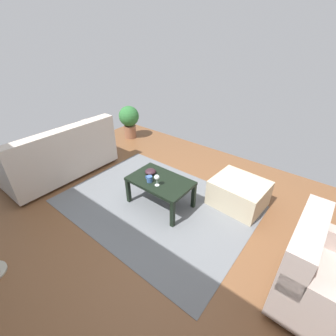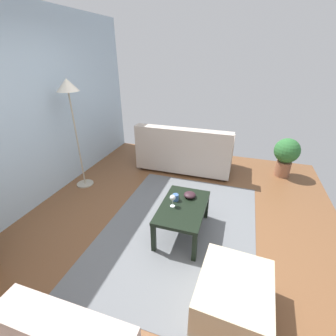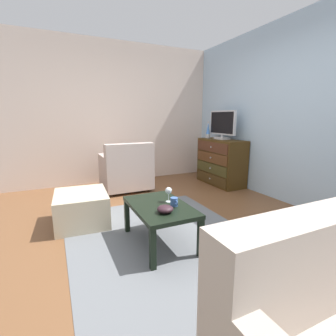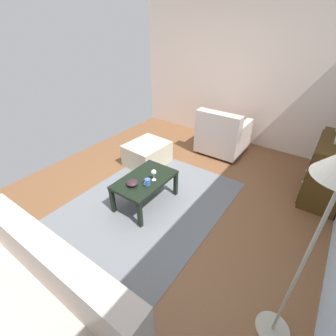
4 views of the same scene
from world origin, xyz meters
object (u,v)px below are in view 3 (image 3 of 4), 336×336
dresser (221,162)px  coffee_table (160,210)px  bowl_decorative (165,209)px  ottoman (82,208)px  mug (174,202)px  armchair (126,170)px  wine_glass (169,191)px  tv (222,124)px  lava_lamp (208,131)px

dresser → coffee_table: dresser is taller
dresser → bowl_decorative: dresser is taller
dresser → ottoman: 2.77m
mug → ottoman: bearing=-139.8°
armchair → wine_glass: bearing=-2.7°
bowl_decorative → ottoman: bowl_decorative is taller
dresser → bowl_decorative: 2.71m
tv → coffee_table: (1.65, -2.00, -0.79)m
dresser → wine_glass: size_ratio=6.38×
coffee_table → armchair: (-2.00, 0.21, -0.01)m
ottoman → lava_lamp: bearing=114.0°
bowl_decorative → dresser: bearing=132.2°
wine_glass → mug: (0.13, -0.00, -0.07)m
wine_glass → armchair: armchair is taller
mug → ottoman: mug is taller
coffee_table → ottoman: coffee_table is taller
wine_glass → dresser: bearing=130.2°
tv → wine_glass: bearing=-49.6°
lava_lamp → coffee_table: (2.01, -1.93, -0.65)m
ottoman → mug: bearing=40.2°
dresser → tv: tv is taller
armchair → lava_lamp: bearing=90.3°
lava_lamp → armchair: bearing=-89.7°
bowl_decorative → lava_lamp: bearing=138.5°
coffee_table → bowl_decorative: 0.23m
dresser → ottoman: bearing=-74.0°
ottoman → dresser: bearing=106.0°
tv → armchair: 1.99m
armchair → dresser: bearing=77.5°
bowl_decorative → ottoman: 1.26m
mug → ottoman: (-0.94, -0.79, -0.26)m
mug → tv: bearing=132.7°
tv → wine_glass: tv is taller
tv → coffee_table: bearing=-50.5°
mug → bowl_decorative: 0.19m
coffee_table → mug: (0.09, 0.12, 0.10)m
lava_lamp → mug: (2.10, -1.81, -0.56)m
coffee_table → ottoman: (-0.85, -0.68, -0.17)m
coffee_table → wine_glass: size_ratio=5.40×
tv → armchair: size_ratio=0.83×
coffee_table → mug: mug is taller
coffee_table → wine_glass: bearing=111.3°
lava_lamp → coffee_table: 2.87m
mug → bowl_decorative: (0.12, -0.15, -0.01)m
tv → bowl_decorative: (1.85, -2.03, -0.70)m
coffee_table → lava_lamp: bearing=136.2°
dresser → ottoman: size_ratio=1.43×
dresser → wine_glass: 2.43m
coffee_table → mug: size_ratio=7.44×
lava_lamp → coffee_table: size_ratio=0.39×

